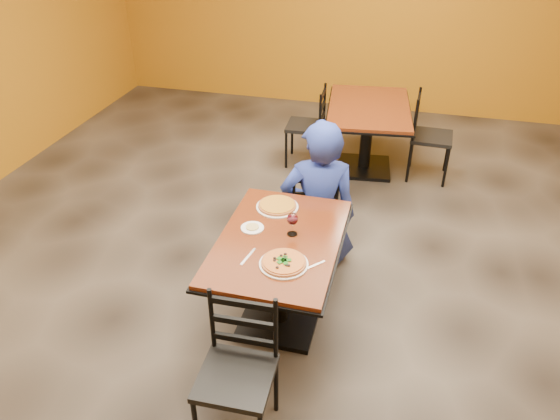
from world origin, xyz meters
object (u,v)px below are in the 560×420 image
(table_second, at_px, (368,123))
(wine_glass, at_px, (292,223))
(chair_main_far, at_px, (315,208))
(diner, at_px, (319,194))
(pizza_far, at_px, (277,205))
(plate_main, at_px, (284,264))
(table_main, at_px, (279,262))
(plate_far, at_px, (277,207))
(chair_second_left, at_px, (305,126))
(side_plate, at_px, (252,228))
(chair_main_near, at_px, (236,378))
(pizza_main, at_px, (284,262))
(chair_second_right, at_px, (432,137))

(table_second, xyz_separation_m, wine_glass, (-0.24, -2.51, 0.28))
(chair_main_far, relative_size, diner, 0.66)
(pizza_far, bearing_deg, wine_glass, -58.55)
(chair_main_far, distance_m, plate_main, 1.27)
(table_main, bearing_deg, plate_far, 106.84)
(chair_second_left, bearing_deg, side_plate, 0.87)
(chair_main_near, xyz_separation_m, chair_second_left, (-0.37, 3.53, -0.01))
(pizza_main, bearing_deg, chair_main_near, -98.29)
(chair_second_right, relative_size, plate_main, 3.00)
(diner, bearing_deg, plate_far, 48.87)
(chair_second_right, relative_size, side_plate, 5.82)
(plate_main, distance_m, plate_far, 0.68)
(plate_far, relative_size, side_plate, 1.94)
(chair_main_far, distance_m, side_plate, 0.99)
(diner, xyz_separation_m, pizza_main, (-0.02, -1.09, 0.13))
(chair_main_near, height_order, pizza_main, chair_main_near)
(chair_second_right, height_order, plate_far, chair_second_right)
(diner, bearing_deg, chair_main_far, -82.35)
(plate_main, distance_m, wine_glass, 0.35)
(table_main, xyz_separation_m, chair_second_right, (0.99, 2.59, -0.09))
(chair_main_far, xyz_separation_m, plate_main, (0.04, -1.22, 0.33))
(side_plate, bearing_deg, chair_second_left, 93.75)
(diner, distance_m, plate_far, 0.52)
(chair_main_near, distance_m, plate_far, 1.36)
(chair_second_right, relative_size, pizza_far, 3.33)
(chair_second_left, bearing_deg, plate_far, 3.87)
(table_main, height_order, chair_second_right, chair_second_right)
(chair_second_left, xyz_separation_m, side_plate, (0.16, -2.51, 0.31))
(pizza_far, relative_size, side_plate, 1.75)
(plate_main, bearing_deg, pizza_main, 0.00)
(chair_main_far, bearing_deg, plate_far, 63.03)
(wine_glass, bearing_deg, diner, 86.73)
(diner, height_order, pizza_main, diner)
(chair_main_far, xyz_separation_m, pizza_main, (0.04, -1.22, 0.35))
(table_second, xyz_separation_m, pizza_main, (-0.21, -2.85, 0.21))
(chair_second_left, xyz_separation_m, wine_glass, (0.45, -2.51, 0.39))
(pizza_main, xyz_separation_m, wine_glass, (-0.03, 0.34, 0.07))
(plate_main, relative_size, plate_far, 1.00)
(chair_main_near, bearing_deg, plate_main, 79.69)
(pizza_main, bearing_deg, chair_second_left, 99.43)
(diner, distance_m, wine_glass, 0.78)
(diner, relative_size, pizza_far, 4.58)
(table_second, relative_size, pizza_far, 4.95)
(side_plate, bearing_deg, pizza_far, 72.61)
(chair_main_near, distance_m, chair_second_left, 3.55)
(table_second, bearing_deg, diner, -96.33)
(chair_second_left, height_order, pizza_far, chair_second_left)
(table_second, distance_m, side_plate, 2.57)
(chair_second_left, distance_m, plate_far, 2.24)
(table_second, height_order, chair_main_far, chair_main_far)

